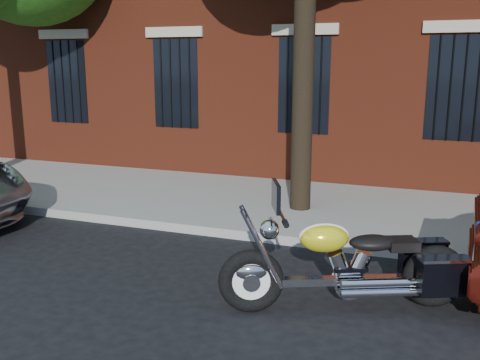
% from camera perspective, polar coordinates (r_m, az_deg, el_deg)
% --- Properties ---
extents(ground, '(120.00, 120.00, 0.00)m').
position_cam_1_polar(ground, '(7.20, -3.17, -9.65)').
color(ground, black).
rests_on(ground, ground).
extents(curb, '(40.00, 0.16, 0.15)m').
position_cam_1_polar(curb, '(8.38, 0.56, -5.82)').
color(curb, gray).
rests_on(curb, ground).
extents(sidewalk, '(40.00, 3.60, 0.15)m').
position_cam_1_polar(sidewalk, '(10.10, 4.13, -2.62)').
color(sidewalk, gray).
rests_on(sidewalk, ground).
extents(motorcycle, '(2.84, 1.53, 1.47)m').
position_cam_1_polar(motorcycle, '(6.11, 12.44, -9.11)').
color(motorcycle, black).
rests_on(motorcycle, ground).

